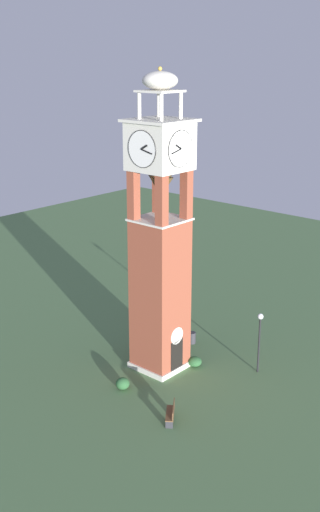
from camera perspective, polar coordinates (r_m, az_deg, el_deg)
name	(u,v)px	position (r m, az deg, el deg)	size (l,w,h in m)	color
ground	(160,366)	(40.28, 0.00, -10.06)	(80.00, 80.00, 0.00)	#517547
clock_tower	(160,250)	(37.25, 0.00, 0.57)	(3.35, 3.35, 18.34)	brown
park_bench	(171,413)	(34.68, 1.03, -14.19)	(1.54, 1.32, 0.95)	brown
lamp_post	(260,332)	(38.88, 9.13, -6.90)	(0.36, 0.36, 3.95)	black
trash_bin	(192,338)	(43.12, 2.94, -7.50)	(0.52, 0.52, 0.80)	#2D2D33
shrub_near_entry	(123,384)	(37.69, -3.45, -11.60)	(0.83, 0.83, 0.71)	#28562D
shrub_left_of_tower	(195,362)	(40.21, 3.20, -9.65)	(0.91, 0.91, 0.62)	#28562D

